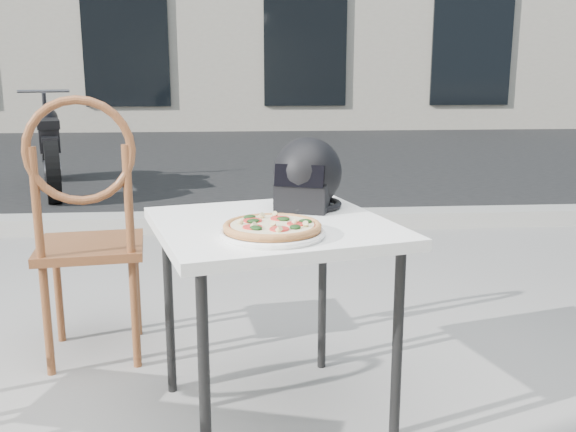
{
  "coord_description": "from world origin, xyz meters",
  "views": [
    {
      "loc": [
        0.33,
        -1.71,
        1.16
      ],
      "look_at": [
        0.48,
        0.15,
        0.74
      ],
      "focal_mm": 40.0,
      "sensor_mm": 36.0,
      "label": 1
    }
  ],
  "objects": [
    {
      "name": "street_asphalt",
      "position": [
        0.0,
        7.0,
        0.0
      ],
      "size": [
        30.0,
        8.0,
        0.0
      ],
      "primitive_type": "cube",
      "color": "black",
      "rests_on": "ground"
    },
    {
      "name": "pizza",
      "position": [
        0.43,
        0.1,
        0.72
      ],
      "size": [
        0.36,
        0.36,
        0.04
      ],
      "rotation": [
        0.0,
        0.0,
        -0.3
      ],
      "color": "#C28147",
      "rests_on": "plate"
    },
    {
      "name": "helmet",
      "position": [
        0.57,
        0.49,
        0.8
      ],
      "size": [
        0.32,
        0.32,
        0.25
      ],
      "rotation": [
        0.0,
        0.0,
        -0.36
      ],
      "color": "black",
      "rests_on": "cafe_table_main"
    },
    {
      "name": "cafe_chair_main",
      "position": [
        -0.26,
        0.79,
        0.6
      ],
      "size": [
        0.46,
        0.46,
        1.08
      ],
      "rotation": [
        0.0,
        0.0,
        3.27
      ],
      "color": "brown",
      "rests_on": "ground"
    },
    {
      "name": "plate",
      "position": [
        0.43,
        0.1,
        0.7
      ],
      "size": [
        0.34,
        0.34,
        0.02
      ],
      "rotation": [
        0.0,
        0.0,
        -0.09
      ],
      "color": "white",
      "rests_on": "cafe_table_main"
    },
    {
      "name": "motorcycle",
      "position": [
        -1.5,
        4.75,
        0.43
      ],
      "size": [
        0.73,
        1.91,
        0.98
      ],
      "rotation": [
        0.0,
        0.0,
        0.29
      ],
      "color": "black",
      "rests_on": "street_asphalt"
    },
    {
      "name": "cafe_table_main",
      "position": [
        0.44,
        0.29,
        0.63
      ],
      "size": [
        0.89,
        0.89,
        0.69
      ],
      "rotation": [
        0.0,
        0.0,
        0.26
      ],
      "color": "white",
      "rests_on": "ground"
    },
    {
      "name": "curb",
      "position": [
        0.0,
        3.0,
        0.06
      ],
      "size": [
        30.0,
        0.25,
        0.12
      ],
      "primitive_type": "cube",
      "color": "#AAA89F",
      "rests_on": "ground"
    }
  ]
}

